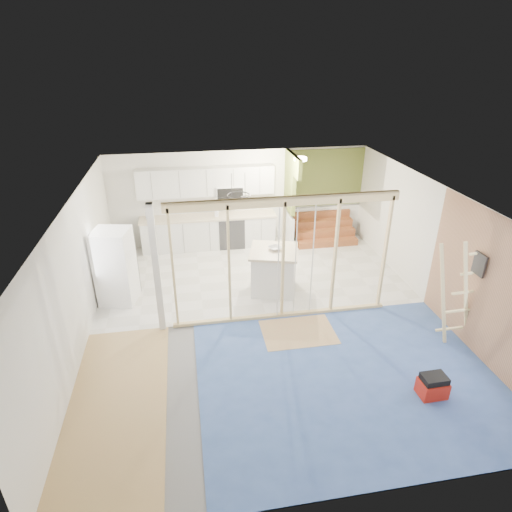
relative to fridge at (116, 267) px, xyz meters
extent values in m
cube|color=slate|center=(3.03, -1.20, -0.83)|extent=(7.00, 8.00, 0.01)
cube|color=white|center=(3.03, -1.20, 1.77)|extent=(7.00, 8.00, 0.01)
cube|color=silver|center=(3.03, 2.80, 0.47)|extent=(7.00, 0.01, 2.60)
cube|color=silver|center=(3.03, -5.20, 0.47)|extent=(7.00, 0.01, 2.60)
cube|color=silver|center=(-0.47, -1.20, 0.47)|extent=(0.01, 8.00, 2.60)
cube|color=silver|center=(6.53, -1.20, 0.47)|extent=(0.01, 8.00, 2.60)
cube|color=silver|center=(3.03, 0.80, -0.82)|extent=(7.00, 4.00, 0.02)
cube|color=#4768AE|center=(4.03, -3.20, -0.82)|extent=(5.00, 4.00, 0.02)
cube|color=tan|center=(0.28, -3.20, -0.82)|extent=(1.50, 4.00, 0.02)
cube|color=tan|center=(3.53, -1.80, -0.82)|extent=(1.40, 1.00, 0.01)
cube|color=beige|center=(3.33, -1.20, 1.67)|extent=(4.40, 0.09, 0.18)
cube|color=beige|center=(3.33, -1.20, -0.78)|extent=(4.40, 0.09, 0.06)
cube|color=silver|center=(0.93, -1.20, 0.47)|extent=(0.12, 0.14, 2.60)
cube|color=beige|center=(1.23, -1.20, 0.47)|extent=(0.04, 0.09, 2.40)
cube|color=beige|center=(2.28, -1.20, 0.47)|extent=(0.04, 0.09, 2.40)
cube|color=beige|center=(3.33, -1.20, 0.47)|extent=(0.05, 0.09, 2.40)
cube|color=beige|center=(4.38, -1.20, 0.47)|extent=(0.04, 0.09, 2.40)
cube|color=beige|center=(5.43, -1.20, 0.47)|extent=(0.04, 0.09, 2.40)
cylinder|color=silver|center=(3.23, -1.23, 0.39)|extent=(0.02, 0.02, 2.35)
cylinder|color=silver|center=(3.93, -1.18, 0.39)|extent=(0.02, 0.02, 2.35)
cylinder|color=silver|center=(3.58, -1.20, 0.39)|extent=(0.02, 0.02, 2.35)
cube|color=silver|center=(2.13, 2.50, -0.39)|extent=(3.60, 0.60, 0.88)
cube|color=beige|center=(2.13, 2.50, 0.07)|extent=(3.66, 0.64, 0.05)
cube|color=silver|center=(-0.17, 1.40, -0.39)|extent=(0.60, 1.60, 0.88)
cube|color=beige|center=(-0.17, 1.40, 0.07)|extent=(0.64, 1.64, 0.05)
cube|color=silver|center=(2.13, 2.62, 1.02)|extent=(3.60, 0.34, 0.75)
cube|color=white|center=(2.73, 2.58, 0.72)|extent=(0.72, 0.38, 0.36)
cube|color=black|center=(2.73, 2.39, 0.72)|extent=(0.68, 0.02, 0.30)
cube|color=olive|center=(4.33, 2.35, 0.97)|extent=(0.10, 0.90, 1.60)
cube|color=white|center=(4.33, 2.35, -0.38)|extent=(0.10, 0.90, 0.90)
cube|color=olive|center=(4.33, 1.65, 1.52)|extent=(0.10, 0.50, 0.50)
cube|color=olive|center=(5.43, 2.77, 0.92)|extent=(2.20, 0.04, 1.60)
cube|color=white|center=(5.43, 2.77, -0.38)|extent=(2.20, 0.04, 0.90)
cube|color=#97562C|center=(5.38, 2.00, -0.73)|extent=(1.70, 0.26, 0.20)
cube|color=#97562C|center=(5.38, 2.26, -0.53)|extent=(1.70, 0.26, 0.20)
cube|color=#97562C|center=(5.38, 2.52, -0.33)|extent=(1.70, 0.26, 0.20)
cube|color=#97562C|center=(5.38, 2.78, -0.13)|extent=(1.70, 0.26, 0.20)
torus|color=black|center=(2.73, 0.70, 1.22)|extent=(0.52, 0.52, 0.02)
cylinder|color=black|center=(2.58, 0.70, 1.47)|extent=(0.01, 0.01, 0.50)
cylinder|color=black|center=(2.88, 0.70, 1.47)|extent=(0.01, 0.01, 0.50)
cylinder|color=#333338|center=(2.63, 0.60, 1.07)|extent=(0.14, 0.14, 0.14)
cylinder|color=#333338|center=(2.85, 0.80, 1.09)|extent=(0.12, 0.12, 0.12)
cube|color=tan|center=(6.51, -3.20, 0.47)|extent=(0.02, 4.00, 2.60)
cube|color=#333338|center=(6.46, -2.60, 0.82)|extent=(0.04, 0.30, 0.40)
cylinder|color=#FFEABF|center=(4.43, 1.80, 1.71)|extent=(0.32, 0.32, 0.08)
cube|color=white|center=(-0.01, 0.00, 0.00)|extent=(0.85, 0.82, 1.67)
cube|color=#333338|center=(0.34, 0.00, 0.00)|extent=(0.15, 0.66, 1.64)
cube|color=silver|center=(3.39, -0.10, -0.37)|extent=(1.13, 1.13, 0.93)
cube|color=beige|center=(3.39, -0.10, 0.15)|extent=(1.27, 1.27, 0.05)
imported|color=silver|center=(3.42, -0.07, 0.21)|extent=(0.34, 0.34, 0.07)
imported|color=silver|center=(0.53, 2.59, 0.23)|extent=(0.14, 0.14, 0.27)
imported|color=white|center=(2.35, 2.42, 0.20)|extent=(0.11, 0.11, 0.20)
cube|color=#B41D10|center=(5.18, -3.79, -0.69)|extent=(0.43, 0.32, 0.30)
cube|color=black|center=(5.18, -3.79, -0.49)|extent=(0.38, 0.28, 0.11)
cube|color=#EFDA92|center=(5.95, -2.53, 0.19)|extent=(0.48, 0.16, 2.02)
cube|color=#EFDA92|center=(6.40, -2.53, 0.19)|extent=(0.48, 0.16, 2.02)
cube|color=#EFDA92|center=(6.23, -2.53, -0.56)|extent=(0.48, 0.16, 0.13)
cube|color=#EFDA92|center=(6.31, -2.53, -0.17)|extent=(0.48, 0.16, 0.13)
cube|color=#EFDA92|center=(6.40, -2.53, 0.22)|extent=(0.48, 0.16, 0.13)
cube|color=#EFDA92|center=(6.48, -2.53, 0.61)|extent=(0.48, 0.16, 0.13)
cube|color=#EFDA92|center=(6.56, -2.53, 1.00)|extent=(0.48, 0.16, 0.13)
camera|label=1|loc=(1.56, -8.40, 4.15)|focal=30.00mm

